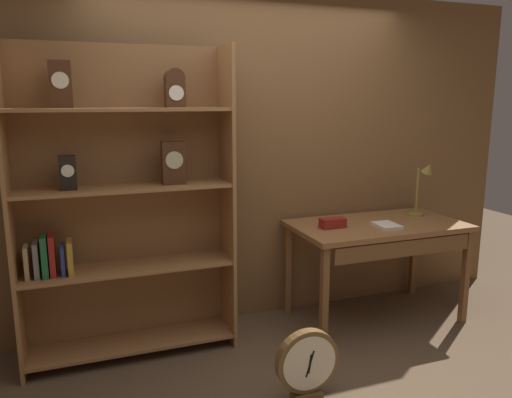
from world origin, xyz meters
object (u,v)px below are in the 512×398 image
at_px(bookshelf, 123,207).
at_px(open_repair_manual, 387,225).
at_px(workbench, 379,234).
at_px(round_clock_large, 307,363).
at_px(desk_lamp, 423,184).
at_px(toolbox_small, 333,223).

height_order(bookshelf, open_repair_manual, bookshelf).
height_order(bookshelf, workbench, bookshelf).
bearing_deg(open_repair_manual, round_clock_large, -141.88).
height_order(desk_lamp, round_clock_large, desk_lamp).
height_order(desk_lamp, open_repair_manual, desk_lamp).
xyz_separation_m(workbench, round_clock_large, (-1.01, -0.80, -0.49)).
distance_m(bookshelf, open_repair_manual, 1.97).
bearing_deg(round_clock_large, toolbox_small, 53.68).
bearing_deg(bookshelf, toolbox_small, -4.51).
bearing_deg(workbench, desk_lamp, 13.29).
bearing_deg(desk_lamp, round_clock_large, -148.66).
bearing_deg(workbench, bookshelf, 175.88).
distance_m(bookshelf, round_clock_large, 1.57).
bearing_deg(bookshelf, round_clock_large, -45.06).
relative_size(workbench, desk_lamp, 2.94).
distance_m(workbench, desk_lamp, 0.62).
xyz_separation_m(desk_lamp, open_repair_manual, (-0.50, -0.22, -0.26)).
xyz_separation_m(open_repair_manual, round_clock_large, (-1.00, -0.69, -0.59)).
bearing_deg(round_clock_large, desk_lamp, 31.34).
xyz_separation_m(workbench, toolbox_small, (-0.41, 0.02, 0.12)).
bearing_deg(open_repair_manual, workbench, 91.27).
bearing_deg(bookshelf, desk_lamp, -0.53).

